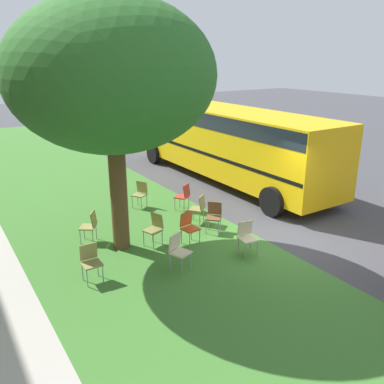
# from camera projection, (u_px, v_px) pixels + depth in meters

# --- Properties ---
(ground) EXTENTS (80.00, 80.00, 0.00)m
(ground) POSITION_uv_depth(u_px,v_px,m) (277.00, 242.00, 11.27)
(ground) COLOR #424247
(grass_verge) EXTENTS (48.00, 6.00, 0.01)m
(grass_verge) POSITION_uv_depth(u_px,v_px,m) (177.00, 274.00, 9.62)
(grass_verge) COLOR #3D752D
(grass_verge) RESTS_ON ground
(street_tree) EXTENTS (4.95, 4.95, 6.27)m
(street_tree) POSITION_uv_depth(u_px,v_px,m) (112.00, 76.00, 9.57)
(street_tree) COLOR brown
(street_tree) RESTS_ON ground
(chair_0) EXTENTS (0.48, 0.47, 0.88)m
(chair_0) POSITION_uv_depth(u_px,v_px,m) (189.00, 225.00, 11.04)
(chair_0) COLOR #C64C1E
(chair_0) RESTS_ON ground
(chair_1) EXTENTS (0.58, 0.57, 0.88)m
(chair_1) POSITION_uv_depth(u_px,v_px,m) (184.00, 195.00, 13.46)
(chair_1) COLOR #B7332D
(chair_1) RESTS_ON ground
(chair_2) EXTENTS (0.48, 0.48, 0.88)m
(chair_2) POSITION_uv_depth(u_px,v_px,m) (247.00, 235.00, 10.44)
(chair_2) COLOR beige
(chair_2) RESTS_ON ground
(chair_3) EXTENTS (0.57, 0.57, 0.88)m
(chair_3) POSITION_uv_depth(u_px,v_px,m) (140.00, 192.00, 13.72)
(chair_3) COLOR olive
(chair_3) RESTS_ON ground
(chair_4) EXTENTS (0.52, 0.53, 0.88)m
(chair_4) POSITION_uv_depth(u_px,v_px,m) (155.00, 227.00, 10.94)
(chair_4) COLOR olive
(chair_4) RESTS_ON ground
(chair_5) EXTENTS (0.59, 0.59, 0.88)m
(chair_5) POSITION_uv_depth(u_px,v_px,m) (214.00, 214.00, 11.80)
(chair_5) COLOR brown
(chair_5) RESTS_ON ground
(chair_6) EXTENTS (0.43, 0.43, 0.88)m
(chair_6) POSITION_uv_depth(u_px,v_px,m) (91.00, 260.00, 9.19)
(chair_6) COLOR olive
(chair_6) RESTS_ON ground
(chair_7) EXTENTS (0.58, 0.58, 0.88)m
(chair_7) POSITION_uv_depth(u_px,v_px,m) (199.00, 207.00, 12.39)
(chair_7) COLOR olive
(chair_7) RESTS_ON ground
(chair_8) EXTENTS (0.54, 0.53, 0.88)m
(chair_8) POSITION_uv_depth(u_px,v_px,m) (178.00, 249.00, 9.70)
(chair_8) COLOR beige
(chair_8) RESTS_ON ground
(chair_9) EXTENTS (0.58, 0.58, 0.88)m
(chair_9) POSITION_uv_depth(u_px,v_px,m) (90.00, 224.00, 11.11)
(chair_9) COLOR olive
(chair_9) RESTS_ON ground
(school_bus) EXTENTS (10.40, 2.80, 2.88)m
(school_bus) POSITION_uv_depth(u_px,v_px,m) (228.00, 137.00, 16.38)
(school_bus) COLOR yellow
(school_bus) RESTS_ON ground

